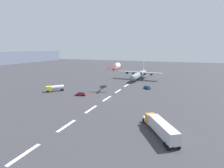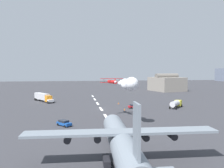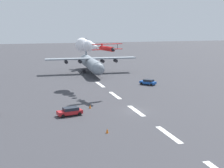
{
  "view_description": "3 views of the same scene",
  "coord_description": "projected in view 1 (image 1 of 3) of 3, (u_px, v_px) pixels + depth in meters",
  "views": [
    {
      "loc": [
        -65.31,
        -27.85,
        20.79
      ],
      "look_at": [
        10.24,
        1.71,
        4.14
      ],
      "focal_mm": 28.17,
      "sensor_mm": 36.0,
      "label": 1
    },
    {
      "loc": [
        83.85,
        -9.25,
        14.6
      ],
      "look_at": [
        14.0,
        1.93,
        10.22
      ],
      "focal_mm": 36.37,
      "sensor_mm": 36.0,
      "label": 2
    },
    {
      "loc": [
        -56.86,
        21.3,
        16.52
      ],
      "look_at": [
        16.64,
        0.0,
        2.23
      ],
      "focal_mm": 52.42,
      "sensor_mm": 36.0,
      "label": 3
    }
  ],
  "objects": [
    {
      "name": "ground_plane",
      "position": [
        107.0,
        99.0,
        73.7
      ],
      "size": [
        440.0,
        440.0,
        0.0
      ],
      "primitive_type": "plane",
      "color": "#38383D",
      "rests_on": "ground"
    },
    {
      "name": "runway_stripe_0",
      "position": [
        24.0,
        154.0,
        35.06
      ],
      "size": [
        8.0,
        0.9,
        0.01
      ],
      "primitive_type": "cube",
      "color": "white",
      "rests_on": "ground"
    },
    {
      "name": "runway_stripe_1",
      "position": [
        67.0,
        126.0,
        47.94
      ],
      "size": [
        8.0,
        0.9,
        0.01
      ],
      "primitive_type": "cube",
      "color": "white",
      "rests_on": "ground"
    },
    {
      "name": "runway_stripe_2",
      "position": [
        91.0,
        109.0,
        60.82
      ],
      "size": [
        8.0,
        0.9,
        0.01
      ],
      "primitive_type": "cube",
      "color": "white",
      "rests_on": "ground"
    },
    {
      "name": "runway_stripe_3",
      "position": [
        107.0,
        98.0,
        73.7
      ],
      "size": [
        8.0,
        0.9,
        0.01
      ],
      "primitive_type": "cube",
      "color": "white",
      "rests_on": "ground"
    },
    {
      "name": "runway_stripe_4",
      "position": [
        118.0,
        91.0,
        86.58
      ],
      "size": [
        8.0,
        0.9,
        0.01
      ],
      "primitive_type": "cube",
      "color": "white",
      "rests_on": "ground"
    },
    {
      "name": "runway_stripe_5",
      "position": [
        126.0,
        85.0,
        99.45
      ],
      "size": [
        8.0,
        0.9,
        0.01
      ],
      "primitive_type": "cube",
      "color": "white",
      "rests_on": "ground"
    },
    {
      "name": "cargo_transport_plane",
      "position": [
        138.0,
        75.0,
        116.52
      ],
      "size": [
        28.3,
        30.45,
        11.1
      ],
      "color": "gray",
      "rests_on": "ground"
    },
    {
      "name": "stunt_biplane_red",
      "position": [
        117.0,
        66.0,
        96.03
      ],
      "size": [
        18.69,
        8.66,
        3.55
      ],
      "color": "red"
    },
    {
      "name": "semi_truck_orange",
      "position": [
        160.0,
        126.0,
        42.56
      ],
      "size": [
        14.53,
        10.52,
        3.7
      ],
      "color": "silver",
      "rests_on": "ground"
    },
    {
      "name": "fuel_tanker_truck",
      "position": [
        55.0,
        88.0,
        85.8
      ],
      "size": [
        7.71,
        7.35,
        2.9
      ],
      "color": "yellow",
      "rests_on": "ground"
    },
    {
      "name": "followme_car_yellow",
      "position": [
        147.0,
        87.0,
        91.17
      ],
      "size": [
        4.51,
        4.14,
        1.52
      ],
      "color": "#194CA5",
      "rests_on": "ground"
    },
    {
      "name": "airport_staff_sedan",
      "position": [
        81.0,
        94.0,
        78.28
      ],
      "size": [
        2.72,
        4.76,
        1.52
      ],
      "color": "#B21E23",
      "rests_on": "ground"
    },
    {
      "name": "traffic_cone_near",
      "position": [
        75.0,
        103.0,
        66.8
      ],
      "size": [
        0.44,
        0.44,
        0.75
      ],
      "primitive_type": "cone",
      "color": "orange",
      "rests_on": "ground"
    },
    {
      "name": "traffic_cone_far",
      "position": [
        94.0,
        93.0,
        80.39
      ],
      "size": [
        0.44,
        0.44,
        0.75
      ],
      "primitive_type": "cone",
      "color": "orange",
      "rests_on": "ground"
    }
  ]
}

